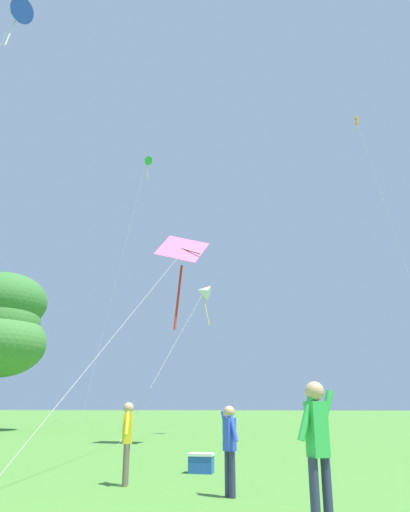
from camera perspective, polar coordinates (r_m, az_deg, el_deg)
kite_orange_box at (r=51.52m, az=17.68°, el=13.90°), size 3.96×6.77×29.13m
kite_blue_delta at (r=32.16m, az=-21.23°, el=25.08°), size 3.24×6.20×23.44m
kite_green_small at (r=57.17m, az=-6.88°, el=11.05°), size 4.00×6.50×29.20m
kite_pink_low at (r=21.54m, az=-2.97°, el=-1.19°), size 2.32×12.35×9.21m
kite_white_distant at (r=29.06m, az=-0.20°, el=-4.20°), size 2.21×8.94×8.59m
person_foreground_watcher at (r=9.22m, az=2.90°, el=-20.87°), size 0.38×0.40×1.51m
person_in_red_shirt at (r=10.60m, az=-9.10°, el=-19.98°), size 0.22×0.51×1.58m
person_near_tree at (r=6.65m, az=13.07°, el=-20.34°), size 0.53×0.40×1.81m
tree_left_oak at (r=35.95m, az=-22.79°, el=-7.50°), size 6.25×6.25×10.38m
picnic_cooler at (r=12.45m, az=-0.45°, el=-23.09°), size 0.60×0.40×0.44m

